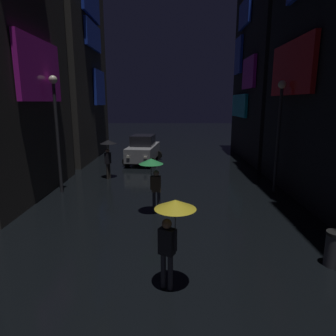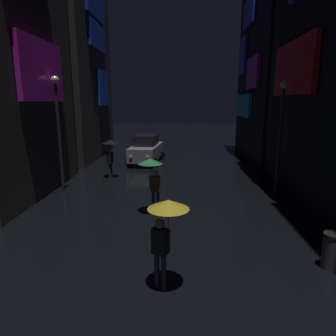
# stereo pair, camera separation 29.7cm
# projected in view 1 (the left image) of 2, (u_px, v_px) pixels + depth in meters

# --- Properties ---
(building_left_far) EXTENTS (4.25, 8.68, 18.49)m
(building_left_far) POSITION_uv_depth(u_px,v_px,m) (63.00, 27.00, 20.96)
(building_left_far) COLOR #33302D
(building_left_far) RESTS_ON ground
(building_right_far) EXTENTS (4.25, 8.60, 12.69)m
(building_right_far) POSITION_uv_depth(u_px,v_px,m) (274.00, 70.00, 21.40)
(building_right_far) COLOR black
(building_right_far) RESTS_ON ground
(pedestrian_far_right_black) EXTENTS (0.90, 0.90, 2.12)m
(pedestrian_far_right_black) POSITION_uv_depth(u_px,v_px,m) (108.00, 148.00, 16.25)
(pedestrian_far_right_black) COLOR #38332D
(pedestrian_far_right_black) RESTS_ON ground
(pedestrian_foreground_right_green) EXTENTS (0.90, 0.90, 2.12)m
(pedestrian_foreground_right_green) POSITION_uv_depth(u_px,v_px,m) (153.00, 170.00, 11.01)
(pedestrian_foreground_right_green) COLOR #2D2D38
(pedestrian_foreground_right_green) RESTS_ON ground
(pedestrian_midstreet_left_yellow) EXTENTS (0.90, 0.90, 2.12)m
(pedestrian_midstreet_left_yellow) POSITION_uv_depth(u_px,v_px,m) (172.00, 220.00, 6.42)
(pedestrian_midstreet_left_yellow) COLOR #2D2D38
(pedestrian_midstreet_left_yellow) RESTS_ON ground
(car_distant) EXTENTS (2.55, 4.29, 1.92)m
(car_distant) POSITION_uv_depth(u_px,v_px,m) (143.00, 150.00, 20.64)
(car_distant) COLOR #99999E
(car_distant) RESTS_ON ground
(streetlamp_left_far) EXTENTS (0.36, 0.36, 5.26)m
(streetlamp_left_far) POSITION_uv_depth(u_px,v_px,m) (56.00, 121.00, 13.33)
(streetlamp_left_far) COLOR #2D2D33
(streetlamp_left_far) RESTS_ON ground
(streetlamp_right_far) EXTENTS (0.36, 0.36, 5.07)m
(streetlamp_right_far) POSITION_uv_depth(u_px,v_px,m) (279.00, 123.00, 13.48)
(streetlamp_right_far) COLOR #2D2D33
(streetlamp_right_far) RESTS_ON ground
(trash_bin) EXTENTS (0.46, 0.46, 0.93)m
(trash_bin) POSITION_uv_depth(u_px,v_px,m) (334.00, 249.00, 7.64)
(trash_bin) COLOR #3F3F47
(trash_bin) RESTS_ON ground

